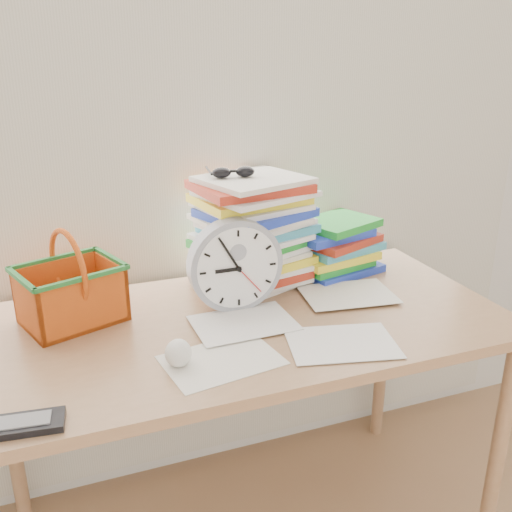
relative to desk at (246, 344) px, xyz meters
name	(u,v)px	position (x,y,z in m)	size (l,w,h in m)	color
curtain	(202,97)	(0.00, 0.38, 0.62)	(2.40, 0.01, 2.50)	beige
desk	(246,344)	(0.00, 0.00, 0.00)	(1.40, 0.70, 0.75)	#946A45
paper_stack	(254,232)	(0.11, 0.22, 0.24)	(0.34, 0.28, 0.34)	white
clock	(235,265)	(0.00, 0.07, 0.20)	(0.26, 0.26, 0.05)	#9195A0
sunglasses	(233,172)	(0.04, 0.23, 0.43)	(0.14, 0.12, 0.03)	black
book_stack	(334,247)	(0.38, 0.23, 0.16)	(0.28, 0.22, 0.17)	white
basket	(69,278)	(-0.43, 0.15, 0.20)	(0.25, 0.20, 0.25)	orange
crumpled_ball	(178,353)	(-0.22, -0.17, 0.11)	(0.06, 0.06, 0.06)	white
calculator	(24,424)	(-0.55, -0.29, 0.08)	(0.15, 0.07, 0.01)	black
scattered_papers	(246,317)	(0.00, 0.00, 0.08)	(1.26, 0.42, 0.02)	white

